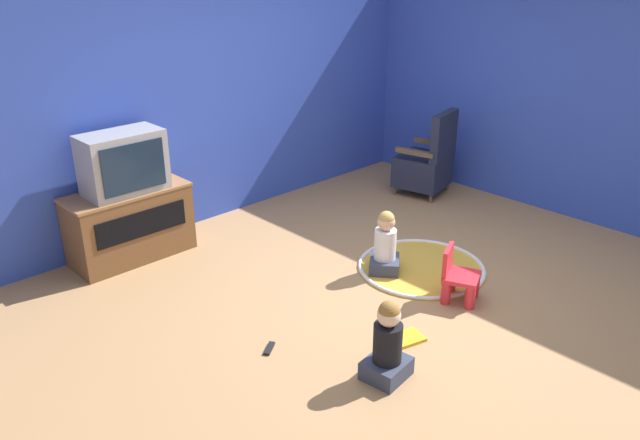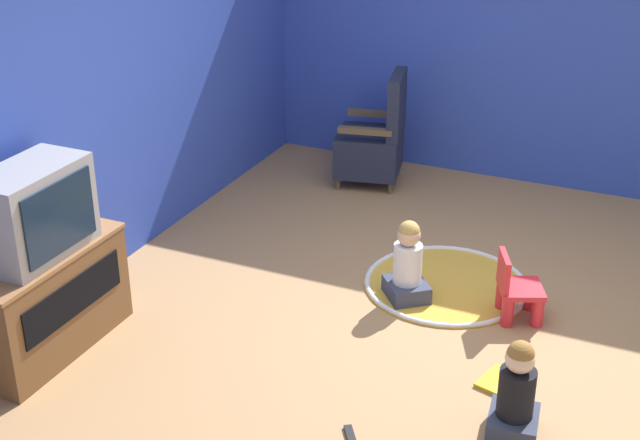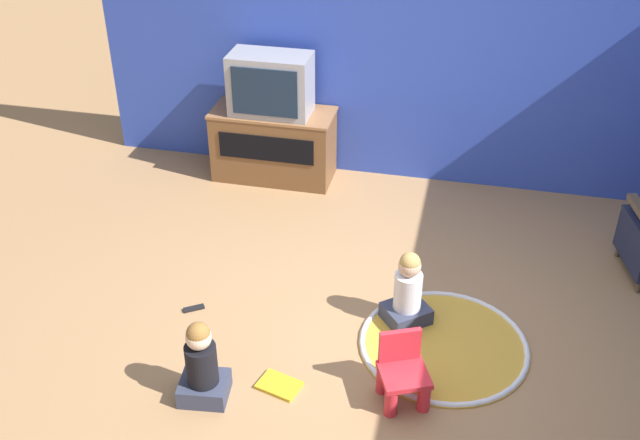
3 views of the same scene
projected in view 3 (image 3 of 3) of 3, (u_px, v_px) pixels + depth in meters
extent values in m
plane|color=#9E754C|center=(383.00, 334.00, 5.18)|extent=(30.00, 30.00, 0.00)
cube|color=#2D47B2|center=(410.00, 46.00, 6.44)|extent=(5.64, 0.12, 2.50)
cube|color=brown|center=(274.00, 144.00, 6.89)|extent=(1.09, 0.48, 0.66)
cube|color=#90603A|center=(273.00, 113.00, 6.72)|extent=(1.11, 0.49, 0.02)
cube|color=black|center=(266.00, 149.00, 6.64)|extent=(0.87, 0.01, 0.24)
cube|color=#939399|center=(271.00, 84.00, 6.54)|extent=(0.71, 0.38, 0.54)
cube|color=#142338|center=(264.00, 93.00, 6.38)|extent=(0.58, 0.02, 0.42)
cylinder|color=brown|center=(618.00, 251.00, 5.93)|extent=(0.04, 0.04, 0.10)
cylinder|color=brown|center=(638.00, 286.00, 5.54)|extent=(0.04, 0.04, 0.10)
cylinder|color=red|center=(391.00, 400.00, 4.50)|extent=(0.08, 0.08, 0.23)
cylinder|color=red|center=(424.00, 395.00, 4.53)|extent=(0.08, 0.08, 0.23)
cylinder|color=red|center=(383.00, 377.00, 4.66)|extent=(0.08, 0.08, 0.23)
cylinder|color=red|center=(415.00, 373.00, 4.69)|extent=(0.08, 0.08, 0.23)
cube|color=red|center=(404.00, 375.00, 4.54)|extent=(0.38, 0.37, 0.04)
cube|color=red|center=(400.00, 345.00, 4.57)|extent=(0.25, 0.14, 0.22)
cylinder|color=gold|center=(444.00, 345.00, 5.07)|extent=(1.15, 1.15, 0.01)
torus|color=silver|center=(444.00, 344.00, 5.07)|extent=(1.15, 1.15, 0.04)
cube|color=#33384C|center=(204.00, 388.00, 4.65)|extent=(0.33, 0.29, 0.13)
cylinder|color=black|center=(202.00, 364.00, 4.54)|extent=(0.19, 0.19, 0.28)
sphere|color=beige|center=(199.00, 337.00, 4.42)|extent=(0.16, 0.16, 0.16)
sphere|color=olive|center=(198.00, 334.00, 4.41)|extent=(0.14, 0.14, 0.14)
cube|color=#33384C|center=(406.00, 314.00, 5.25)|extent=(0.39, 0.39, 0.13)
cylinder|color=silver|center=(408.00, 291.00, 5.14)|extent=(0.19, 0.19, 0.28)
sphere|color=#D8AD8C|center=(410.00, 266.00, 5.03)|extent=(0.16, 0.16, 0.16)
sphere|color=tan|center=(410.00, 263.00, 5.02)|extent=(0.14, 0.14, 0.14)
cube|color=gold|center=(279.00, 385.00, 4.74)|extent=(0.30, 0.25, 0.02)
cube|color=black|center=(194.00, 308.00, 5.39)|extent=(0.15, 0.12, 0.02)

